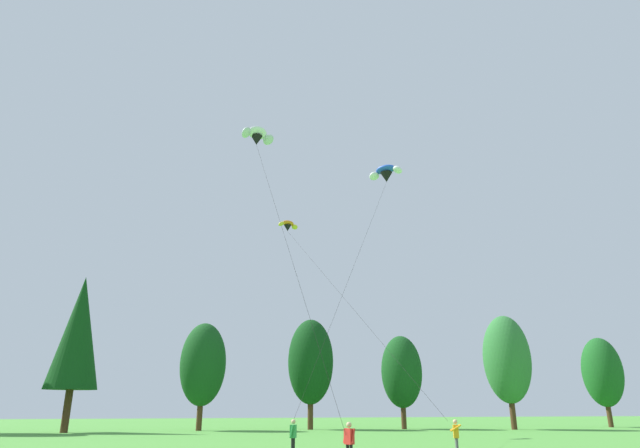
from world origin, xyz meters
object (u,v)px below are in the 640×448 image
at_px(kite_flyer_far, 456,435).
at_px(parafoil_kite_high_blue_white, 386,173).
at_px(parafoil_kite_far_orange, 288,226).
at_px(kite_flyer_mid, 349,440).
at_px(parafoil_kite_mid_white, 257,136).
at_px(kite_flyer_near, 293,435).

xyz_separation_m(kite_flyer_far, parafoil_kite_high_blue_white, (4.03, 18.07, 22.16)).
distance_m(kite_flyer_far, parafoil_kite_far_orange, 27.76).
relative_size(kite_flyer_far, parafoil_kite_far_orange, 0.08).
bearing_deg(kite_flyer_mid, parafoil_kite_far_orange, 86.17).
height_order(parafoil_kite_high_blue_white, parafoil_kite_far_orange, parafoil_kite_high_blue_white).
relative_size(kite_flyer_mid, kite_flyer_far, 1.00).
bearing_deg(kite_flyer_far, parafoil_kite_far_orange, 102.45).
relative_size(parafoil_kite_high_blue_white, parafoil_kite_mid_white, 1.18).
relative_size(kite_flyer_mid, parafoil_kite_high_blue_white, 0.07).
xyz_separation_m(kite_flyer_mid, kite_flyer_far, (6.32, 3.11, 0.01)).
height_order(kite_flyer_mid, kite_flyer_far, same).
xyz_separation_m(kite_flyer_near, parafoil_kite_far_orange, (2.95, 19.29, 17.27)).
bearing_deg(kite_flyer_far, parafoil_kite_high_blue_white, 77.42).
bearing_deg(kite_flyer_mid, parafoil_kite_mid_white, 106.53).
bearing_deg(parafoil_kite_mid_white, parafoil_kite_far_orange, 71.25).
relative_size(kite_flyer_near, parafoil_kite_high_blue_white, 0.07).
bearing_deg(parafoil_kite_high_blue_white, kite_flyer_near, -125.90).
bearing_deg(parafoil_kite_far_orange, kite_flyer_mid, -93.83).
relative_size(kite_flyer_near, parafoil_kite_far_orange, 0.08).
relative_size(kite_flyer_mid, parafoil_kite_far_orange, 0.08).
distance_m(parafoil_kite_high_blue_white, parafoil_kite_mid_white, 17.54).
bearing_deg(kite_flyer_mid, parafoil_kite_high_blue_white, 63.97).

